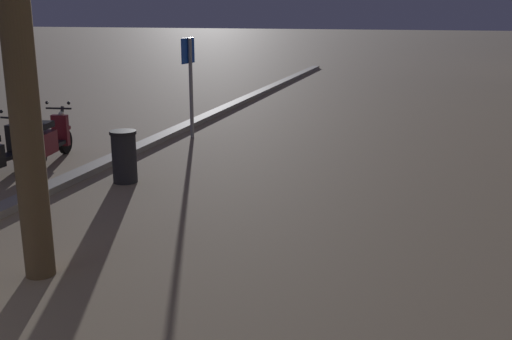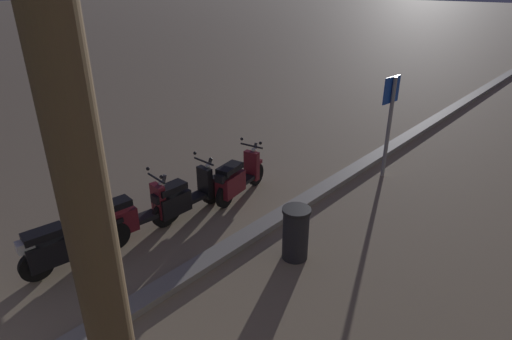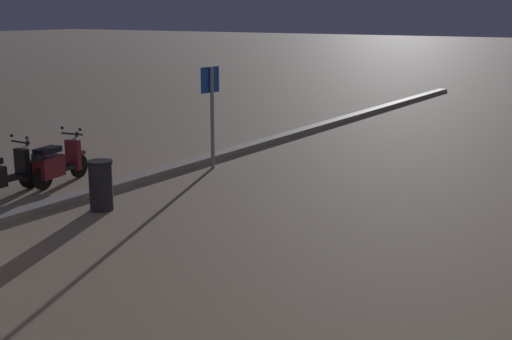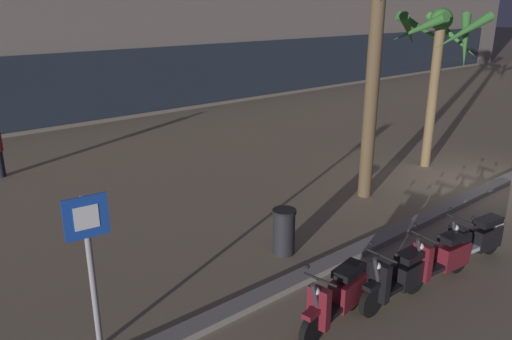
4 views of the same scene
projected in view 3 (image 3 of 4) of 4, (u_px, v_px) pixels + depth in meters
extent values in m
cylinder|color=black|center=(79.00, 166.00, 15.73)|extent=(0.53, 0.19, 0.52)
cylinder|color=black|center=(43.00, 177.00, 14.63)|extent=(0.53, 0.19, 0.52)
cube|color=black|center=(63.00, 168.00, 15.21)|extent=(0.64, 0.38, 0.08)
cube|color=maroon|center=(49.00, 167.00, 14.79)|extent=(0.72, 0.43, 0.45)
cube|color=black|center=(47.00, 150.00, 14.69)|extent=(0.64, 0.40, 0.12)
cube|color=maroon|center=(73.00, 155.00, 15.50)|extent=(0.20, 0.36, 0.66)
cube|color=maroon|center=(78.00, 153.00, 15.66)|extent=(0.34, 0.21, 0.08)
cylinder|color=#333338|center=(75.00, 147.00, 15.54)|extent=(0.29, 0.12, 0.69)
cylinder|color=black|center=(72.00, 134.00, 15.40)|extent=(0.13, 0.56, 0.04)
sphere|color=white|center=(75.00, 139.00, 15.52)|extent=(0.12, 0.12, 0.12)
cube|color=black|center=(39.00, 158.00, 14.46)|extent=(0.27, 0.24, 0.16)
sphere|color=black|center=(62.00, 128.00, 15.45)|extent=(0.07, 0.07, 0.07)
sphere|color=black|center=(80.00, 129.00, 15.26)|extent=(0.07, 0.07, 0.07)
cylinder|color=black|center=(30.00, 176.00, 14.74)|extent=(0.52, 0.10, 0.52)
cube|color=black|center=(7.00, 179.00, 14.27)|extent=(0.60, 0.29, 0.08)
cube|color=black|center=(22.00, 164.00, 14.53)|extent=(0.14, 0.34, 0.66)
cube|color=black|center=(29.00, 163.00, 14.68)|extent=(0.32, 0.16, 0.08)
cylinder|color=#333338|center=(25.00, 157.00, 14.56)|extent=(0.28, 0.07, 0.69)
cylinder|color=black|center=(20.00, 142.00, 14.43)|extent=(0.04, 0.56, 0.04)
sphere|color=white|center=(25.00, 148.00, 14.54)|extent=(0.12, 0.12, 0.12)
sphere|color=black|center=(12.00, 135.00, 14.51)|extent=(0.07, 0.07, 0.07)
sphere|color=black|center=(27.00, 138.00, 14.26)|extent=(0.07, 0.07, 0.07)
cylinder|color=#939399|center=(212.00, 118.00, 16.44)|extent=(0.09, 0.09, 2.40)
cube|color=#1947B7|center=(210.00, 80.00, 16.27)|extent=(0.60, 0.09, 0.60)
cube|color=white|center=(210.00, 80.00, 16.28)|extent=(0.33, 0.05, 0.33)
cylinder|color=#232328|center=(101.00, 187.00, 13.09)|extent=(0.44, 0.44, 0.90)
cylinder|color=black|center=(100.00, 162.00, 12.99)|extent=(0.48, 0.48, 0.06)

